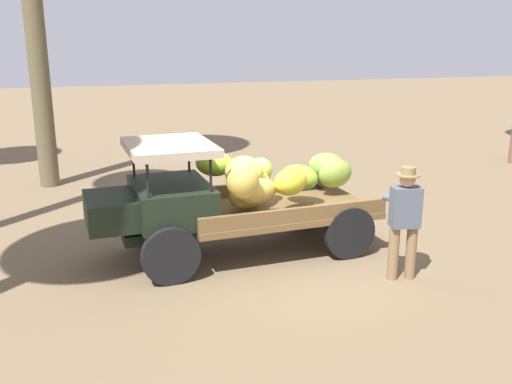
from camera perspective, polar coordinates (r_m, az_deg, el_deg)
The scene contains 4 objects.
ground_plane at distance 9.41m, azimuth 1.07°, elevation -5.78°, with size 60.00×60.00×0.00m, color brown.
truck at distance 8.97m, azimuth -2.88°, elevation -0.53°, with size 4.54×2.04×1.86m.
farmer at distance 8.34m, azimuth 14.45°, elevation -2.34°, with size 0.52×0.48×1.64m.
wooden_crate at distance 10.80m, azimuth 8.95°, elevation -1.90°, with size 0.52×0.40×0.43m, color #8B6847.
Camera 1 is at (2.51, 8.39, 3.45)m, focal length 40.56 mm.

